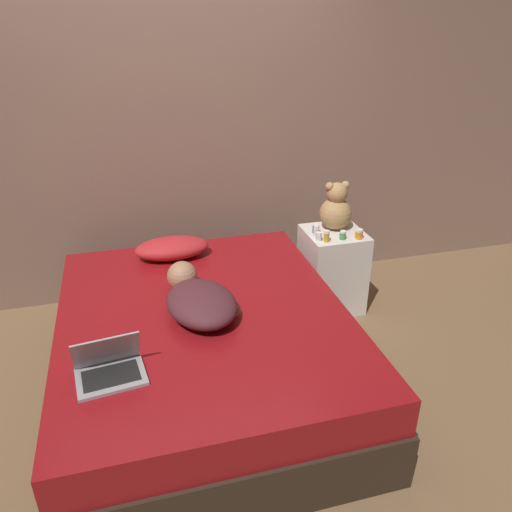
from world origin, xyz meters
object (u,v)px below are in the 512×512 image
bottle_clear (319,237)px  laptop (109,367)px  bottle_amber (327,236)px  bottle_white (316,231)px  bottle_orange (359,234)px  bottle_green (343,235)px  teddy_bear (336,209)px  pillow (172,248)px  person_lying (199,299)px  bottle_blue (316,228)px

bottle_clear → laptop: bearing=-145.4°
bottle_amber → bottle_clear: bearing=142.6°
bottle_clear → bottle_white: 0.07m
bottle_orange → bottle_green: bearing=169.8°
bottle_white → teddy_bear: bearing=29.3°
pillow → bottle_amber: (1.03, -0.22, 0.06)m
person_lying → bottle_white: 1.11m
person_lying → bottle_clear: size_ratio=11.36×
laptop → bottle_clear: (1.41, 0.97, 0.07)m
pillow → laptop: size_ratio=1.49×
person_lying → pillow: bearing=84.4°
person_lying → bottle_green: size_ratio=11.06×
bottle_orange → bottle_white: (-0.28, 0.11, 0.01)m
person_lying → bottle_white: bearing=22.3°
bottle_orange → bottle_green: size_ratio=1.11×
laptop → bottle_green: (1.58, 0.95, 0.07)m
bottle_clear → bottle_white: (0.01, 0.07, 0.01)m
bottle_white → person_lying: bearing=-147.0°
bottle_clear → bottle_blue: size_ratio=0.90×
pillow → bottle_blue: 1.02m
bottle_orange → bottle_green: bottle_orange is taller
person_lying → teddy_bear: size_ratio=1.96×
bottle_white → bottle_amber: 0.11m
bottle_green → pillow: bearing=170.0°
bottle_blue → pillow: bearing=177.2°
bottle_orange → pillow: bearing=169.9°
bottle_white → bottle_amber: (0.04, -0.10, 0.00)m
pillow → teddy_bear: 1.19m
bottle_clear → bottle_amber: bottle_amber is taller
bottle_clear → bottle_green: bearing=-7.7°
pillow → laptop: (-0.42, -1.16, -0.02)m
pillow → bottle_orange: 1.29m
pillow → bottle_clear: bottle_clear is taller
laptop → bottle_amber: bearing=26.0°
person_lying → bottle_white: size_ratio=8.40×
pillow → bottle_white: bottle_white is taller
bottle_amber → bottle_blue: bearing=94.8°
person_lying → bottle_amber: bearing=16.9°
bottle_amber → bottle_blue: size_ratio=1.23×
bottle_blue → bottle_amber: bearing=-85.2°
teddy_bear → laptop: bearing=-144.5°
person_lying → bottle_blue: 1.17m
person_lying → bottle_white: (0.93, 0.60, 0.05)m
person_lying → laptop: laptop is taller
bottle_amber → bottle_green: bearing=4.9°
bottle_amber → bottle_white: bearing=110.7°
teddy_bear → pillow: bearing=179.4°
teddy_bear → bottle_clear: (-0.19, -0.17, -0.12)m
laptop → teddy_bear: teddy_bear is taller
teddy_bear → bottle_orange: bearing=-66.8°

